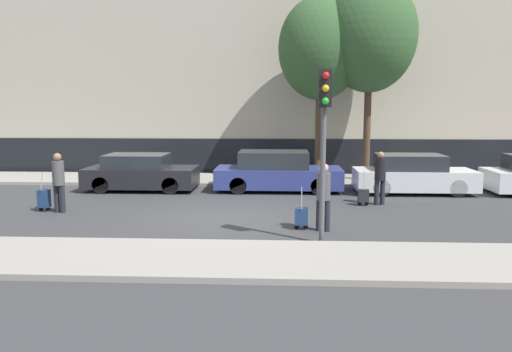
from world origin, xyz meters
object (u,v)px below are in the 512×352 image
object	(u,v)px
parked_bicycle	(292,169)
bare_tree_near_crossing	(370,35)
parked_car_2	(413,175)
trolley_left	(44,199)
pedestrian_right	(380,175)
bare_tree_down_street	(320,49)
pedestrian_left	(58,179)
trolley_center	(301,216)
parked_car_1	(277,172)
parked_car_0	(141,173)
pedestrian_center	(323,193)
traffic_light	(324,122)
trolley_right	(363,196)

from	to	relation	value
parked_bicycle	bare_tree_near_crossing	distance (m)	6.06
parked_car_2	trolley_left	bearing A→B (deg)	-162.56
parked_car_2	pedestrian_right	xyz separation A→B (m)	(-1.58, -2.18, 0.30)
bare_tree_down_street	pedestrian_left	bearing A→B (deg)	-141.22
trolley_center	parked_bicycle	bearing A→B (deg)	90.35
parked_car_1	trolley_center	world-z (taller)	parked_car_1
parked_car_0	pedestrian_center	size ratio (longest dim) A/B	2.37
parked_car_0	trolley_center	distance (m)	7.99
parked_car_1	traffic_light	bearing A→B (deg)	-81.47
trolley_right	bare_tree_near_crossing	size ratio (longest dim) A/B	0.13
trolley_left	trolley_right	bearing A→B (deg)	7.84
parked_car_1	pedestrian_right	world-z (taller)	pedestrian_right
parked_car_2	bare_tree_near_crossing	world-z (taller)	bare_tree_near_crossing
pedestrian_center	pedestrian_right	world-z (taller)	pedestrian_center
parked_car_0	bare_tree_down_street	bearing A→B (deg)	20.03
parked_car_0	traffic_light	xyz separation A→B (m)	(6.08, -6.97, 2.11)
parked_car_2	trolley_left	distance (m)	12.20
pedestrian_center	traffic_light	world-z (taller)	traffic_light
pedestrian_left	pedestrian_right	distance (m)	9.66
parked_car_2	trolley_right	world-z (taller)	parked_car_2
parked_car_2	trolley_left	world-z (taller)	parked_car_2
bare_tree_down_street	trolley_center	bearing A→B (deg)	-97.08
traffic_light	bare_tree_down_street	distance (m)	9.77
parked_bicycle	bare_tree_near_crossing	size ratio (longest dim) A/B	0.22
parked_car_1	traffic_light	xyz separation A→B (m)	(1.06, -7.09, 2.07)
parked_car_1	pedestrian_left	bearing A→B (deg)	-147.09
parked_car_1	trolley_right	world-z (taller)	parked_car_1
parked_car_0	trolley_right	world-z (taller)	parked_car_0
pedestrian_center	trolley_right	distance (m)	3.65
trolley_center	bare_tree_down_street	bearing A→B (deg)	82.92
pedestrian_right	parked_bicycle	distance (m)	5.49
trolley_right	bare_tree_down_street	xyz separation A→B (m)	(-1.05, 4.94, 5.00)
pedestrian_center	trolley_right	xyz separation A→B (m)	(1.52, 3.26, -0.65)
parked_car_1	trolley_right	distance (m)	3.79
parked_car_2	trolley_right	bearing A→B (deg)	-131.93
trolley_right	traffic_light	world-z (taller)	traffic_light
pedestrian_left	parked_car_2	bearing A→B (deg)	33.13
pedestrian_left	bare_tree_near_crossing	distance (m)	12.56
parked_car_0	bare_tree_down_street	xyz separation A→B (m)	(6.67, 2.43, 4.68)
trolley_right	parked_bicycle	bearing A→B (deg)	112.94
pedestrian_left	pedestrian_center	world-z (taller)	pedestrian_left
pedestrian_right	bare_tree_near_crossing	world-z (taller)	bare_tree_near_crossing
trolley_left	trolley_right	size ratio (longest dim) A/B	1.12
pedestrian_left	trolley_right	size ratio (longest dim) A/B	1.66
parked_car_1	parked_bicycle	xyz separation A→B (m)	(0.60, 2.34, -0.18)
parked_car_1	trolley_center	xyz separation A→B (m)	(0.65, -5.74, -0.34)
trolley_right	trolley_center	bearing A→B (deg)	-123.37
trolley_center	bare_tree_near_crossing	size ratio (longest dim) A/B	0.14
parked_car_0	pedestrian_right	world-z (taller)	pedestrian_right
parked_car_0	pedestrian_right	xyz separation A→B (m)	(8.24, -2.34, 0.32)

